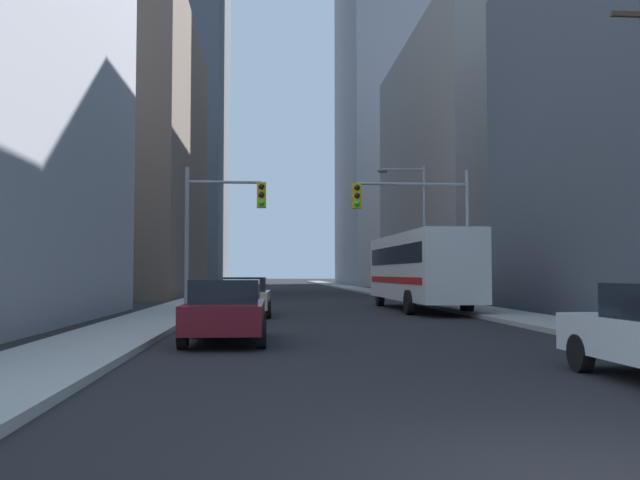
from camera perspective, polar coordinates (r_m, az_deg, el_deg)
name	(u,v)px	position (r m, az deg, el deg)	size (l,w,h in m)	color
sidewalk_left	(218,293)	(55.38, -8.49, -4.40)	(2.52, 160.00, 0.15)	#9E9E99
sidewalk_right	(379,293)	(55.98, 4.92, -4.40)	(2.52, 160.00, 0.15)	#9E9E99
city_bus	(420,267)	(31.19, 8.34, -2.28)	(2.78, 11.56, 3.40)	silver
sedan_maroon	(226,311)	(16.69, -7.84, -5.86)	(1.95, 4.22, 1.52)	maroon
sedan_beige	(246,296)	(26.78, -6.20, -4.69)	(1.95, 4.25, 1.52)	#C6B793
traffic_signal_near_left	(221,216)	(28.21, -8.23, 2.02)	(3.30, 0.44, 6.00)	gray
traffic_signal_near_right	(417,215)	(28.83, 8.09, 2.07)	(4.99, 0.44, 6.00)	gray
street_lamp_right	(417,220)	(37.42, 8.05, 1.69)	(2.66, 0.32, 7.50)	gray
building_left_mid_office	(56,156)	(56.20, -21.10, 6.53)	(20.74, 24.69, 21.17)	#66564C
building_left_far_tower	(147,52)	(105.03, -14.18, 14.94)	(22.34, 25.47, 66.95)	#4C515B
building_right_mid_block	(546,167)	(61.89, 18.33, 5.78)	(23.92, 28.89, 21.46)	gray
building_right_far_highrise	(417,42)	(104.63, 8.10, 16.02)	(21.49, 27.72, 70.67)	#93939E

